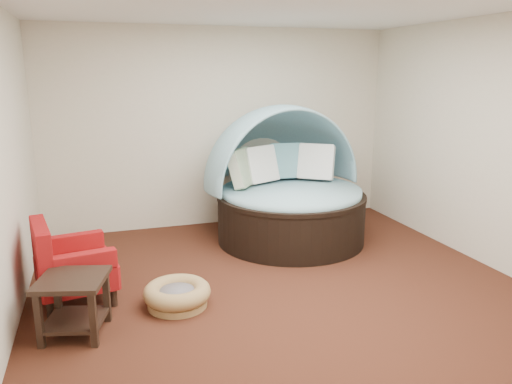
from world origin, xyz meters
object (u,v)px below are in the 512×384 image
object	(u,v)px
canopy_daybed	(287,178)
side_table	(74,298)
pet_basket	(177,295)
red_armchair	(70,265)

from	to	relation	value
canopy_daybed	side_table	size ratio (longest dim) A/B	3.43
pet_basket	side_table	world-z (taller)	side_table
side_table	pet_basket	bearing A→B (deg)	15.65
canopy_daybed	red_armchair	world-z (taller)	canopy_daybed
canopy_daybed	pet_basket	distance (m)	2.43
red_armchair	side_table	xyz separation A→B (m)	(0.05, -0.67, -0.05)
pet_basket	canopy_daybed	bearing A→B (deg)	42.17
pet_basket	side_table	bearing A→B (deg)	-164.35
canopy_daybed	pet_basket	size ratio (longest dim) A/B	3.20
pet_basket	red_armchair	bearing A→B (deg)	156.86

